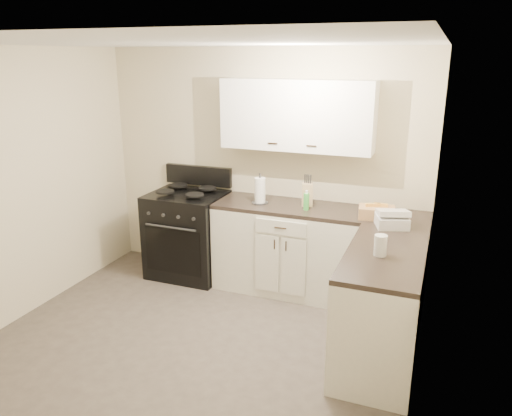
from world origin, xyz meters
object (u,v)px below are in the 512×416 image
at_px(wicker_basket, 377,213).
at_px(stove, 188,235).
at_px(paper_towel, 260,191).
at_px(countertop_grill, 392,221).
at_px(knife_block, 307,195).

bearing_deg(wicker_basket, stove, 177.79).
distance_m(stove, wicker_basket, 2.14).
distance_m(paper_towel, countertop_grill, 1.39).
xyz_separation_m(knife_block, paper_towel, (-0.48, -0.08, 0.02)).
distance_m(wicker_basket, countertop_grill, 0.26).
distance_m(knife_block, wicker_basket, 0.74).
relative_size(wicker_basket, countertop_grill, 1.22).
bearing_deg(paper_towel, wicker_basket, -3.30).
relative_size(stove, wicker_basket, 2.97).
relative_size(stove, countertop_grill, 3.62).
bearing_deg(stove, wicker_basket, -2.21).
bearing_deg(stove, paper_towel, -0.70).
relative_size(stove, knife_block, 4.14).
height_order(paper_towel, countertop_grill, paper_towel).
xyz_separation_m(paper_towel, countertop_grill, (1.37, -0.27, -0.08)).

